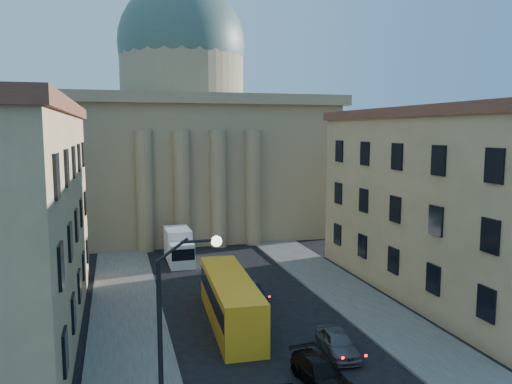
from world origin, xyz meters
The scene contains 10 objects.
sidewalk_left centered at (-8.50, 18.00, 0.07)m, with size 5.00×60.00×0.15m, color #4E4B47.
sidewalk_right centered at (8.50, 18.00, 0.07)m, with size 5.00×60.00×0.15m, color #4E4B47.
church centered at (0.00, 55.47, 11.88)m, with size 68.02×28.76×36.60m.
building_right centered at (17.00, 22.00, 7.42)m, with size 11.60×26.60×14.70m.
street_lamp centered at (-6.97, 8.00, 5.29)m, with size 2.62×0.44×8.83m.
car_right_mid centered at (0.80, 11.19, 0.66)m, with size 1.85×4.56×1.32m, color black.
car_right_far centered at (3.13, 14.20, 0.71)m, with size 1.68×4.18×1.42m, color #4F4E54.
car_right_distant centered at (0.80, 24.60, 0.62)m, with size 1.31×3.75×1.23m, color black.
city_bus centered at (-1.83, 20.43, 1.73)m, with size 3.22×11.56×3.22m.
box_truck centered at (-3.16, 37.13, 1.53)m, with size 2.38×5.90×3.23m.
Camera 1 is at (-9.00, -11.07, 13.00)m, focal length 35.00 mm.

